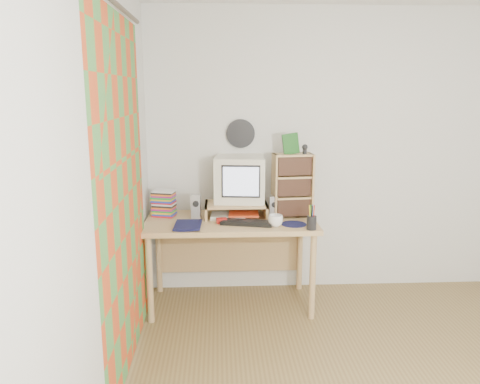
{
  "coord_description": "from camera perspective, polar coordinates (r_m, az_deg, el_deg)",
  "views": [
    {
      "loc": [
        -1.13,
        -2.35,
        1.79
      ],
      "look_at": [
        -0.95,
        1.33,
        1.0
      ],
      "focal_mm": 35.0,
      "sensor_mm": 36.0,
      "label": 1
    }
  ],
  "objects": [
    {
      "name": "crt_monitor",
      "position": [
        3.95,
        -0.01,
        1.55
      ],
      "size": [
        0.44,
        0.44,
        0.38
      ],
      "primitive_type": "cube",
      "rotation": [
        0.0,
        0.0,
        -0.11
      ],
      "color": "beige",
      "rests_on": "monitor_riser"
    },
    {
      "name": "speaker_left",
      "position": [
        3.92,
        -5.38,
        -1.74
      ],
      "size": [
        0.08,
        0.08,
        0.2
      ],
      "primitive_type": "cube",
      "rotation": [
        0.0,
        0.0,
        -0.09
      ],
      "color": "#A8A8AD",
      "rests_on": "desk"
    },
    {
      "name": "webcam",
      "position": [
        3.89,
        7.9,
        5.2
      ],
      "size": [
        0.05,
        0.05,
        0.08
      ],
      "primitive_type": null,
      "rotation": [
        0.0,
        0.0,
        0.04
      ],
      "color": "black",
      "rests_on": "cd_rack"
    },
    {
      "name": "curtain",
      "position": [
        2.96,
        -13.99,
        -0.72
      ],
      "size": [
        0.0,
        2.2,
        2.2
      ],
      "primitive_type": "plane",
      "rotation": [
        1.57,
        0.0,
        1.57
      ],
      "color": "#BF431B",
      "rests_on": "left_wall"
    },
    {
      "name": "game_box",
      "position": [
        3.87,
        6.2,
        5.87
      ],
      "size": [
        0.13,
        0.04,
        0.17
      ],
      "primitive_type": "cube",
      "rotation": [
        0.0,
        0.0,
        0.13
      ],
      "color": "#175017",
      "rests_on": "cd_rack"
    },
    {
      "name": "desk",
      "position": [
        3.97,
        -1.18,
        -5.04
      ],
      "size": [
        1.4,
        0.7,
        0.75
      ],
      "color": "tan",
      "rests_on": "floor"
    },
    {
      "name": "dvd_stack",
      "position": [
        4.01,
        -9.28,
        -1.14
      ],
      "size": [
        0.21,
        0.17,
        0.25
      ],
      "primitive_type": null,
      "rotation": [
        0.0,
        0.0,
        -0.25
      ],
      "color": "brown",
      "rests_on": "desk"
    },
    {
      "name": "diary",
      "position": [
        3.71,
        -7.98,
        -3.84
      ],
      "size": [
        0.26,
        0.2,
        0.05
      ],
      "primitive_type": "imported",
      "rotation": [
        0.0,
        0.0,
        -0.03
      ],
      "color": "#0F1139",
      "rests_on": "desk"
    },
    {
      "name": "cd_rack",
      "position": [
        3.94,
        6.4,
        0.79
      ],
      "size": [
        0.34,
        0.2,
        0.54
      ],
      "primitive_type": "cube",
      "rotation": [
        0.0,
        0.0,
        0.1
      ],
      "color": "#D6B770",
      "rests_on": "desk"
    },
    {
      "name": "pen_cup",
      "position": [
        3.63,
        8.72,
        -3.41
      ],
      "size": [
        0.08,
        0.08,
        0.15
      ],
      "primitive_type": null,
      "rotation": [
        0.0,
        0.0,
        0.1
      ],
      "color": "black",
      "rests_on": "desk"
    },
    {
      "name": "papers",
      "position": [
        3.94,
        -0.74,
        -2.85
      ],
      "size": [
        0.3,
        0.22,
        0.04
      ],
      "primitive_type": null,
      "rotation": [
        0.0,
        0.0,
        -0.05
      ],
      "color": "silver",
      "rests_on": "desk"
    },
    {
      "name": "mousepad",
      "position": [
        3.77,
        6.57,
        -3.91
      ],
      "size": [
        0.23,
        0.23,
        0.0
      ],
      "primitive_type": "cylinder",
      "rotation": [
        0.0,
        0.0,
        -0.15
      ],
      "color": "#101137",
      "rests_on": "desk"
    },
    {
      "name": "back_wall",
      "position": [
        4.29,
        12.61,
        4.64
      ],
      "size": [
        3.5,
        0.0,
        3.5
      ],
      "primitive_type": "plane",
      "rotation": [
        1.57,
        0.0,
        0.0
      ],
      "color": "silver",
      "rests_on": "floor"
    },
    {
      "name": "speaker_right",
      "position": [
        3.93,
        4.13,
        -1.82
      ],
      "size": [
        0.07,
        0.07,
        0.18
      ],
      "primitive_type": "cube",
      "rotation": [
        0.0,
        0.0,
        -0.07
      ],
      "color": "#A8A8AD",
      "rests_on": "desk"
    },
    {
      "name": "red_box",
      "position": [
        3.78,
        -2.25,
        -3.51
      ],
      "size": [
        0.09,
        0.06,
        0.04
      ],
      "primitive_type": "cube",
      "rotation": [
        0.0,
        0.0,
        0.17
      ],
      "color": "#A91712",
      "rests_on": "desk"
    },
    {
      "name": "left_wall",
      "position": [
        2.49,
        -17.12,
        -0.96
      ],
      "size": [
        0.0,
        3.5,
        3.5
      ],
      "primitive_type": "plane",
      "rotation": [
        1.57,
        0.0,
        1.57
      ],
      "color": "silver",
      "rests_on": "floor"
    },
    {
      "name": "monitor_riser",
      "position": [
        3.95,
        -0.49,
        -1.7
      ],
      "size": [
        0.52,
        0.3,
        0.12
      ],
      "color": "#D6B770",
      "rests_on": "desk"
    },
    {
      "name": "wall_disc",
      "position": [
        4.1,
        0.07,
        7.13
      ],
      "size": [
        0.25,
        0.02,
        0.25
      ],
      "primitive_type": "cylinder",
      "rotation": [
        1.57,
        0.0,
        0.0
      ],
      "color": "black",
      "rests_on": "back_wall"
    },
    {
      "name": "mug",
      "position": [
        3.69,
        4.35,
        -3.51
      ],
      "size": [
        0.12,
        0.12,
        0.09
      ],
      "primitive_type": "imported",
      "rotation": [
        0.0,
        0.0,
        0.07
      ],
      "color": "white",
      "rests_on": "desk"
    },
    {
      "name": "keyboard",
      "position": [
        3.74,
        0.84,
        -3.76
      ],
      "size": [
        0.43,
        0.23,
        0.03
      ],
      "primitive_type": "cube",
      "rotation": [
        0.0,
        0.0,
        -0.23
      ],
      "color": "black",
      "rests_on": "desk"
    }
  ]
}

